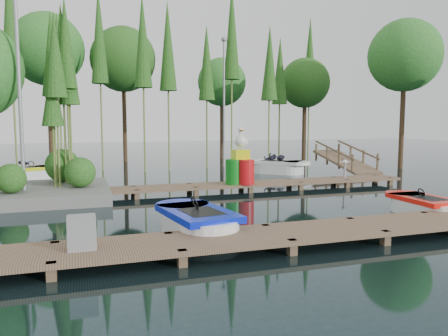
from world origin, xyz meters
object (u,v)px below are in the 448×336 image
object	(u,v)px
boat_red	(423,206)
boat_yellow_far	(29,173)
boat_blue	(197,224)
yellow_barrel	(241,172)
utility_cabinet	(82,232)
drum_cluster	(242,167)

from	to	relation	value
boat_red	boat_yellow_far	size ratio (longest dim) A/B	0.83
boat_blue	yellow_barrel	bearing A→B (deg)	52.02
boat_yellow_far	utility_cabinet	world-z (taller)	boat_yellow_far
yellow_barrel	boat_yellow_far	bearing A→B (deg)	141.93
boat_blue	boat_red	size ratio (longest dim) A/B	1.24
boat_blue	drum_cluster	world-z (taller)	drum_cluster
yellow_barrel	utility_cabinet	bearing A→B (deg)	-128.85
boat_blue	boat_red	bearing A→B (deg)	-7.09
drum_cluster	boat_yellow_far	bearing A→B (deg)	141.13
boat_red	yellow_barrel	distance (m)	6.41
boat_blue	boat_yellow_far	size ratio (longest dim) A/B	1.03
boat_red	utility_cabinet	xyz separation A→B (m)	(-8.91, -1.52, 0.37)
yellow_barrel	drum_cluster	xyz separation A→B (m)	(-0.03, -0.15, 0.19)
boat_red	drum_cluster	distance (m)	6.31
utility_cabinet	boat_blue	bearing A→B (deg)	28.80
boat_blue	yellow_barrel	distance (m)	6.50
yellow_barrel	drum_cluster	distance (m)	0.25
utility_cabinet	drum_cluster	distance (m)	8.86
boat_blue	utility_cabinet	size ratio (longest dim) A/B	5.00
yellow_barrel	drum_cluster	world-z (taller)	drum_cluster
boat_yellow_far	utility_cabinet	bearing A→B (deg)	-83.15
boat_yellow_far	boat_blue	bearing A→B (deg)	-71.08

